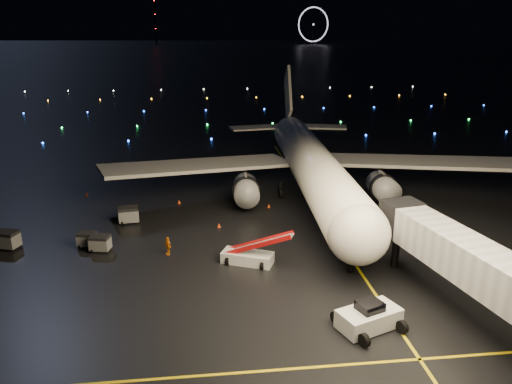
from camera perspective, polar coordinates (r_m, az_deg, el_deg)
ground at (r=337.49m, az=-6.40°, el=14.40°), size 2000.00×2000.00×0.00m
lane_centre at (r=57.70m, az=8.10°, el=-3.49°), size 0.25×80.00×0.02m
lane_cross at (r=34.21m, az=-10.60°, el=-20.23°), size 60.00×0.25×0.02m
airliner at (r=66.13m, az=6.05°, el=6.29°), size 56.42×53.86×15.30m
pushback_tug at (r=38.61m, az=12.79°, el=-13.55°), size 5.14×3.89×2.18m
belt_loader at (r=47.01m, az=-0.98°, el=-6.22°), size 7.21×4.57×3.41m
crew_c at (r=49.76m, az=-10.05°, el=-6.06°), size 0.98×1.16×1.87m
safety_cone_0 at (r=55.96m, az=-4.25°, el=-3.80°), size 0.45×0.45×0.48m
safety_cone_1 at (r=61.96m, az=1.47°, el=-1.56°), size 0.53×0.53×0.46m
safety_cone_2 at (r=64.00m, az=-8.79°, el=-1.10°), size 0.47×0.47×0.51m
safety_cone_3 at (r=69.89m, az=-18.78°, el=-0.24°), size 0.54×0.54×0.46m
ferris_wheel at (r=776.18m, az=6.57°, el=18.34°), size 49.33×16.80×52.00m
radio_mast at (r=779.06m, az=-11.44°, el=18.55°), size 1.80×1.80×64.00m
taxiway_lights at (r=144.36m, az=-5.74°, el=9.68°), size 164.00×92.00×0.36m
baggage_cart_0 at (r=52.17m, az=-17.37°, el=-5.63°), size 2.14×1.70×1.61m
baggage_cart_1 at (r=58.68m, az=-14.34°, el=-2.55°), size 2.41×1.85×1.89m
baggage_cart_2 at (r=53.61m, az=-18.76°, el=-5.18°), size 2.00×1.60×1.51m
baggage_cart_3 at (r=56.20m, az=-26.55°, el=-4.92°), size 2.55×2.15×1.85m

